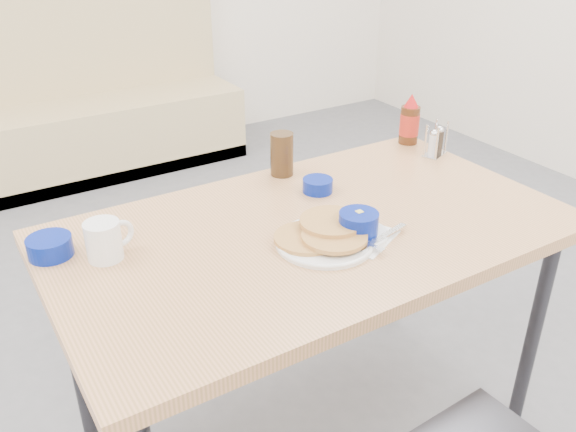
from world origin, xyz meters
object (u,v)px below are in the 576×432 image
pancake_plate (325,236)px  creamer_bowl (50,247)px  coffee_mug (105,240)px  butter_bowl (318,185)px  booth_bench (83,116)px  condiment_caddy (436,144)px  syrup_bottle (410,122)px  dining_table (313,245)px  amber_tumbler (282,154)px  grits_setting (359,227)px

pancake_plate → creamer_bowl: creamer_bowl is taller
coffee_mug → butter_bowl: bearing=3.4°
booth_bench → coffee_mug: booth_bench is taller
condiment_caddy → syrup_bottle: (0.00, 0.14, 0.04)m
dining_table → pancake_plate: size_ratio=5.49×
dining_table → syrup_bottle: (0.64, 0.34, 0.14)m
booth_bench → butter_bowl: 2.40m
booth_bench → pancake_plate: (-0.03, -2.62, 0.43)m
creamer_bowl → condiment_caddy: 1.28m
creamer_bowl → amber_tumbler: amber_tumbler is taller
pancake_plate → coffee_mug: (-0.50, 0.22, 0.03)m
pancake_plate → syrup_bottle: bearing=32.9°
booth_bench → condiment_caddy: (0.64, -2.33, 0.45)m
condiment_caddy → syrup_bottle: 0.14m
pancake_plate → grits_setting: grits_setting is taller
pancake_plate → coffee_mug: coffee_mug is taller
booth_bench → butter_bowl: size_ratio=20.86×
booth_bench → dining_table: 2.56m
booth_bench → grits_setting: booth_bench is taller
dining_table → creamer_bowl: (-0.64, 0.22, 0.09)m
creamer_bowl → booth_bench: bearing=74.6°
pancake_plate → dining_table: bearing=73.8°
booth_bench → amber_tumbler: size_ratio=13.75×
booth_bench → amber_tumbler: (0.11, -2.19, 0.48)m
grits_setting → syrup_bottle: syrup_bottle is taller
amber_tumbler → condiment_caddy: amber_tumbler is taller
pancake_plate → coffee_mug: bearing=155.8°
coffee_mug → amber_tumbler: bearing=18.1°
grits_setting → syrup_bottle: 0.73m
dining_table → grits_setting: (0.07, -0.11, 0.09)m
pancake_plate → condiment_caddy: condiment_caddy is taller
coffee_mug → creamer_bowl: size_ratio=1.16×
dining_table → butter_bowl: 0.23m
creamer_bowl → butter_bowl: 0.77m
dining_table → pancake_plate: bearing=-106.2°
grits_setting → creamer_bowl: (-0.71, 0.33, -0.01)m
condiment_caddy → grits_setting: bearing=-173.6°
amber_tumbler → condiment_caddy: 0.55m
coffee_mug → butter_bowl: size_ratio=1.40×
syrup_bottle → amber_tumbler: bearing=180.0°
booth_bench → butter_bowl: bearing=-86.8°
grits_setting → dining_table: bearing=121.0°
creamer_bowl → amber_tumbler: size_ratio=0.80×
coffee_mug → butter_bowl: coffee_mug is taller
dining_table → pancake_plate: pancake_plate is taller
butter_bowl → amber_tumbler: (-0.02, 0.17, 0.05)m
coffee_mug → butter_bowl: 0.66m
dining_table → condiment_caddy: size_ratio=12.18×
coffee_mug → booth_bench: bearing=77.7°
booth_bench → dining_table: bearing=-90.0°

